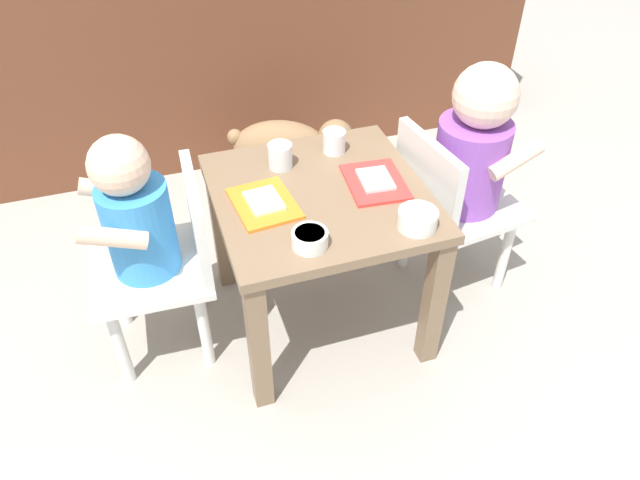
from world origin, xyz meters
name	(u,v)px	position (x,y,z in m)	size (l,w,h in m)	color
ground_plane	(320,315)	(0.00, 0.00, 0.00)	(7.00, 7.00, 0.00)	#9E998E
kitchen_cabinet_back	(233,34)	(0.00, 0.99, 0.43)	(2.15, 0.31, 0.85)	brown
dining_table	(320,220)	(0.00, 0.00, 0.34)	(0.49, 0.50, 0.42)	#7A6047
seated_child_left	(145,227)	(-0.40, 0.04, 0.39)	(0.29, 0.29, 0.62)	silver
seated_child_right	(469,157)	(0.41, 0.03, 0.42)	(0.31, 0.31, 0.66)	silver
dog	(289,149)	(0.07, 0.54, 0.21)	(0.40, 0.26, 0.31)	olive
food_tray_left	(264,203)	(-0.14, -0.01, 0.43)	(0.15, 0.18, 0.02)	orange
food_tray_right	(375,181)	(0.14, -0.01, 0.43)	(0.15, 0.18, 0.02)	red
water_cup_left	(280,157)	(-0.06, 0.13, 0.45)	(0.06, 0.06, 0.06)	white
water_cup_right	(334,143)	(0.09, 0.16, 0.45)	(0.06, 0.06, 0.06)	white
cereal_bowl_left_side	(310,239)	(-0.08, -0.18, 0.44)	(0.08, 0.08, 0.04)	white
veggie_bowl_near	(418,219)	(0.16, -0.19, 0.44)	(0.09, 0.09, 0.04)	white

